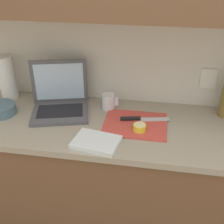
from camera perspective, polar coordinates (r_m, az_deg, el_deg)
name	(u,v)px	position (r m, az deg, el deg)	size (l,w,h in m)	color
counter_unit	(168,188)	(1.80, 11.32, -15.00)	(2.28, 0.59, 0.88)	brown
laptop	(60,100)	(1.67, -10.53, 2.49)	(0.38, 0.34, 0.28)	#515156
cutting_board	(135,124)	(1.53, 4.71, -2.46)	(0.34, 0.28, 0.01)	#D1473D
knife	(136,119)	(1.55, 4.99, -1.33)	(0.27, 0.09, 0.02)	silver
lemon_half_cut	(139,127)	(1.46, 5.61, -3.12)	(0.07, 0.07, 0.04)	yellow
measuring_cup	(109,102)	(1.66, -0.69, 2.15)	(0.10, 0.08, 0.09)	silver
bowl_white	(1,109)	(1.74, -21.68, 0.56)	(0.17, 0.17, 0.06)	slate
paper_towel_roll	(7,78)	(1.87, -20.57, 6.56)	(0.10, 0.10, 0.27)	white
dish_towel	(96,142)	(1.37, -3.23, -6.12)	(0.22, 0.16, 0.02)	white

